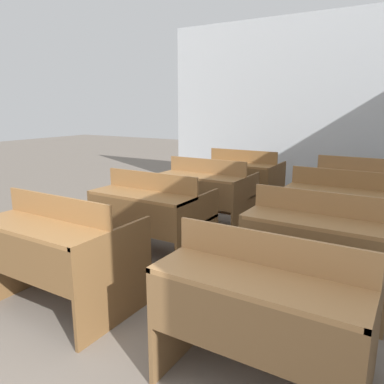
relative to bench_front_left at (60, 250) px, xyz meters
name	(u,v)px	position (x,y,z in m)	size (l,w,h in m)	color
wall_back	(322,108)	(0.80, 4.97, 1.07)	(5.87, 0.06, 3.11)	silver
bench_front_left	(60,250)	(0.00, 0.00, 0.00)	(1.11, 0.80, 0.92)	brown
bench_front_right	(266,307)	(1.68, 0.02, 0.00)	(1.11, 0.80, 0.92)	brown
bench_second_left	(152,213)	(-0.01, 1.18, 0.00)	(1.11, 0.80, 0.92)	brown
bench_second_right	(318,243)	(1.69, 1.19, 0.00)	(1.11, 0.80, 0.92)	brown
bench_third_left	(207,192)	(-0.01, 2.36, 0.00)	(1.11, 0.80, 0.92)	brown
bench_third_right	(341,210)	(1.66, 2.37, 0.00)	(1.11, 0.80, 0.92)	brown
bench_back_left	(242,178)	(-0.02, 3.53, 0.00)	(1.11, 0.80, 0.92)	brown
bench_back_right	(358,190)	(1.67, 3.54, 0.00)	(1.11, 0.80, 0.92)	brown
schoolbag	(32,250)	(-0.87, 0.35, -0.30)	(0.35, 0.28, 0.37)	maroon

